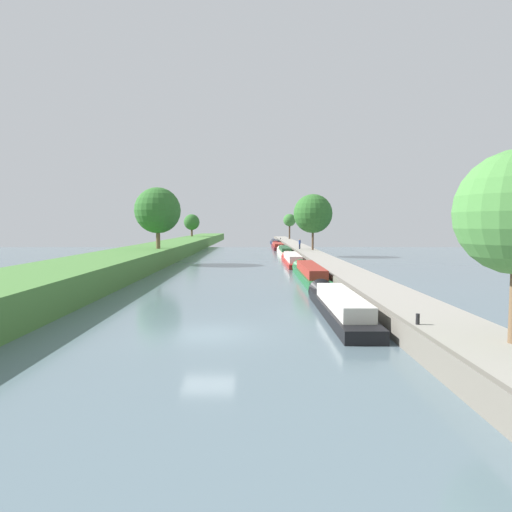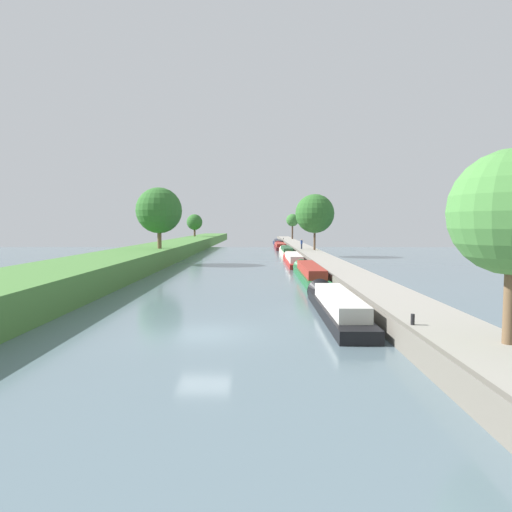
{
  "view_description": "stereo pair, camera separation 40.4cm",
  "coord_description": "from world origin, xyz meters",
  "px_view_note": "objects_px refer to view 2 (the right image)",
  "views": [
    {
      "loc": [
        2.27,
        -20.71,
        5.21
      ],
      "look_at": [
        2.11,
        37.79,
        1.0
      ],
      "focal_mm": 31.07,
      "sensor_mm": 36.0,
      "label": 1
    },
    {
      "loc": [
        2.67,
        -20.71,
        5.21
      ],
      "look_at": [
        2.11,
        37.79,
        1.0
      ],
      "focal_mm": 31.07,
      "sensor_mm": 36.0,
      "label": 2
    }
  ],
  "objects_px": {
    "narrowboat_green": "(309,273)",
    "narrowboat_maroon": "(280,246)",
    "narrowboat_black": "(335,304)",
    "mooring_bollard_far": "(283,239)",
    "mooring_bollard_near": "(413,319)",
    "narrowboat_cream": "(286,251)",
    "person_walking": "(302,244)",
    "narrowboat_red": "(293,259)",
    "narrowboat_navy": "(278,243)"
  },
  "relations": [
    {
      "from": "narrowboat_red",
      "to": "person_walking",
      "type": "bearing_deg",
      "value": 80.48
    },
    {
      "from": "narrowboat_cream",
      "to": "narrowboat_red",
      "type": "bearing_deg",
      "value": -90.44
    },
    {
      "from": "person_walking",
      "to": "narrowboat_navy",
      "type": "bearing_deg",
      "value": 93.62
    },
    {
      "from": "narrowboat_green",
      "to": "narrowboat_red",
      "type": "distance_m",
      "value": 16.76
    },
    {
      "from": "narrowboat_green",
      "to": "person_walking",
      "type": "bearing_deg",
      "value": 85.96
    },
    {
      "from": "narrowboat_black",
      "to": "mooring_bollard_far",
      "type": "bearing_deg",
      "value": 88.84
    },
    {
      "from": "narrowboat_cream",
      "to": "narrowboat_maroon",
      "type": "height_order",
      "value": "narrowboat_cream"
    },
    {
      "from": "narrowboat_black",
      "to": "narrowboat_maroon",
      "type": "relative_size",
      "value": 0.81
    },
    {
      "from": "narrowboat_cream",
      "to": "narrowboat_navy",
      "type": "relative_size",
      "value": 1.04
    },
    {
      "from": "narrowboat_maroon",
      "to": "mooring_bollard_near",
      "type": "xyz_separation_m",
      "value": [
        2.06,
        -76.83,
        0.79
      ]
    },
    {
      "from": "narrowboat_maroon",
      "to": "mooring_bollard_far",
      "type": "xyz_separation_m",
      "value": [
        2.06,
        25.1,
        0.79
      ]
    },
    {
      "from": "mooring_bollard_near",
      "to": "narrowboat_maroon",
      "type": "bearing_deg",
      "value": 91.53
    },
    {
      "from": "narrowboat_red",
      "to": "narrowboat_maroon",
      "type": "relative_size",
      "value": 0.98
    },
    {
      "from": "narrowboat_red",
      "to": "person_walking",
      "type": "xyz_separation_m",
      "value": [
        2.55,
        15.22,
        1.39
      ]
    },
    {
      "from": "narrowboat_green",
      "to": "narrowboat_maroon",
      "type": "relative_size",
      "value": 0.99
    },
    {
      "from": "narrowboat_red",
      "to": "mooring_bollard_near",
      "type": "bearing_deg",
      "value": -87.25
    },
    {
      "from": "narrowboat_black",
      "to": "narrowboat_navy",
      "type": "height_order",
      "value": "narrowboat_black"
    },
    {
      "from": "narrowboat_green",
      "to": "narrowboat_red",
      "type": "xyz_separation_m",
      "value": [
        -0.29,
        16.76,
        -0.05
      ]
    },
    {
      "from": "mooring_bollard_far",
      "to": "mooring_bollard_near",
      "type": "bearing_deg",
      "value": -90.0
    },
    {
      "from": "narrowboat_maroon",
      "to": "narrowboat_black",
      "type": "bearing_deg",
      "value": -89.88
    },
    {
      "from": "narrowboat_maroon",
      "to": "narrowboat_cream",
      "type": "bearing_deg",
      "value": -89.21
    },
    {
      "from": "narrowboat_black",
      "to": "narrowboat_maroon",
      "type": "distance_m",
      "value": 69.34
    },
    {
      "from": "mooring_bollard_near",
      "to": "person_walking",
      "type": "bearing_deg",
      "value": 89.37
    },
    {
      "from": "narrowboat_navy",
      "to": "person_walking",
      "type": "bearing_deg",
      "value": -86.38
    },
    {
      "from": "narrowboat_red",
      "to": "narrowboat_cream",
      "type": "distance_m",
      "value": 17.84
    },
    {
      "from": "narrowboat_cream",
      "to": "person_walking",
      "type": "distance_m",
      "value": 3.82
    },
    {
      "from": "narrowboat_maroon",
      "to": "person_walking",
      "type": "relative_size",
      "value": 10.12
    },
    {
      "from": "narrowboat_maroon",
      "to": "person_walking",
      "type": "xyz_separation_m",
      "value": [
        2.67,
        -21.14,
        1.44
      ]
    },
    {
      "from": "narrowboat_maroon",
      "to": "mooring_bollard_far",
      "type": "height_order",
      "value": "mooring_bollard_far"
    },
    {
      "from": "narrowboat_red",
      "to": "mooring_bollard_far",
      "type": "height_order",
      "value": "mooring_bollard_far"
    },
    {
      "from": "narrowboat_green",
      "to": "mooring_bollard_far",
      "type": "height_order",
      "value": "mooring_bollard_far"
    },
    {
      "from": "mooring_bollard_far",
      "to": "narrowboat_green",
      "type": "bearing_deg",
      "value": -91.21
    },
    {
      "from": "narrowboat_black",
      "to": "narrowboat_cream",
      "type": "xyz_separation_m",
      "value": [
        0.11,
        50.81,
        0.02
      ]
    },
    {
      "from": "narrowboat_green",
      "to": "narrowboat_cream",
      "type": "bearing_deg",
      "value": 90.26
    },
    {
      "from": "mooring_bollard_near",
      "to": "narrowboat_black",
      "type": "bearing_deg",
      "value": 104.32
    },
    {
      "from": "narrowboat_maroon",
      "to": "mooring_bollard_near",
      "type": "distance_m",
      "value": 76.86
    },
    {
      "from": "narrowboat_green",
      "to": "mooring_bollard_near",
      "type": "distance_m",
      "value": 23.77
    },
    {
      "from": "narrowboat_green",
      "to": "narrowboat_maroon",
      "type": "height_order",
      "value": "narrowboat_green"
    },
    {
      "from": "narrowboat_red",
      "to": "mooring_bollard_far",
      "type": "relative_size",
      "value": 36.62
    },
    {
      "from": "narrowboat_navy",
      "to": "person_walking",
      "type": "distance_m",
      "value": 38.84
    },
    {
      "from": "narrowboat_green",
      "to": "person_walking",
      "type": "relative_size",
      "value": 10.04
    },
    {
      "from": "narrowboat_cream",
      "to": "mooring_bollard_far",
      "type": "xyz_separation_m",
      "value": [
        1.8,
        43.63,
        0.73
      ]
    },
    {
      "from": "narrowboat_cream",
      "to": "mooring_bollard_near",
      "type": "distance_m",
      "value": 58.34
    },
    {
      "from": "mooring_bollard_near",
      "to": "narrowboat_cream",
      "type": "bearing_deg",
      "value": 91.77
    },
    {
      "from": "narrowboat_red",
      "to": "narrowboat_cream",
      "type": "bearing_deg",
      "value": 89.56
    },
    {
      "from": "narrowboat_green",
      "to": "mooring_bollard_far",
      "type": "xyz_separation_m",
      "value": [
        1.65,
        78.23,
        0.7
      ]
    },
    {
      "from": "narrowboat_maroon",
      "to": "narrowboat_green",
      "type": "bearing_deg",
      "value": -89.56
    },
    {
      "from": "narrowboat_black",
      "to": "mooring_bollard_far",
      "type": "relative_size",
      "value": 30.2
    },
    {
      "from": "person_walking",
      "to": "mooring_bollard_near",
      "type": "height_order",
      "value": "person_walking"
    },
    {
      "from": "narrowboat_maroon",
      "to": "narrowboat_navy",
      "type": "bearing_deg",
      "value": 89.29
    }
  ]
}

